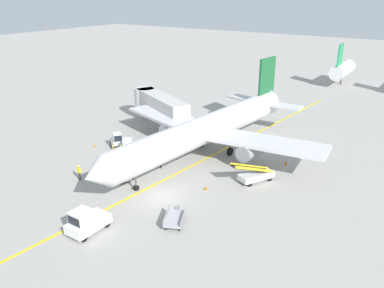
{
  "coord_description": "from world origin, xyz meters",
  "views": [
    {
      "loc": [
        21.63,
        -26.78,
        18.91
      ],
      "look_at": [
        -1.67,
        8.08,
        2.5
      ],
      "focal_mm": 37.08,
      "sensor_mm": 36.0,
      "label": 1
    }
  ],
  "objects_px": {
    "safety_cone_wingtip_left": "(206,188)",
    "baggage_cart_loaded": "(175,218)",
    "jet_bridge": "(157,103)",
    "pushback_tug": "(86,222)",
    "belt_loader_aft_hold": "(255,175)",
    "airliner": "(209,128)",
    "baggage_tug_near_wing": "(117,141)",
    "baggage_tug_by_cargo_door": "(128,149)",
    "ground_crew_wing_walker": "(79,172)",
    "belt_loader_forward_hold": "(121,170)",
    "ground_crew_marshaller": "(160,161)",
    "safety_cone_nose_left": "(95,145)",
    "safety_cone_nose_right": "(286,162)"
  },
  "relations": [
    {
      "from": "pushback_tug",
      "to": "belt_loader_aft_hold",
      "type": "distance_m",
      "value": 18.06
    },
    {
      "from": "baggage_tug_near_wing",
      "to": "baggage_cart_loaded",
      "type": "xyz_separation_m",
      "value": [
        16.38,
        -10.04,
        -0.46
      ]
    },
    {
      "from": "airliner",
      "to": "belt_loader_forward_hold",
      "type": "xyz_separation_m",
      "value": [
        -4.57,
        -10.49,
        -2.64
      ]
    },
    {
      "from": "jet_bridge",
      "to": "pushback_tug",
      "type": "relative_size",
      "value": 3.51
    },
    {
      "from": "baggage_tug_by_cargo_door",
      "to": "ground_crew_wing_walker",
      "type": "relative_size",
      "value": 1.6
    },
    {
      "from": "airliner",
      "to": "ground_crew_wing_walker",
      "type": "height_order",
      "value": "airliner"
    },
    {
      "from": "baggage_tug_near_wing",
      "to": "ground_crew_marshaller",
      "type": "bearing_deg",
      "value": -11.93
    },
    {
      "from": "airliner",
      "to": "belt_loader_forward_hold",
      "type": "relative_size",
      "value": 7.52
    },
    {
      "from": "pushback_tug",
      "to": "safety_cone_wingtip_left",
      "type": "distance_m",
      "value": 12.67
    },
    {
      "from": "airliner",
      "to": "belt_loader_aft_hold",
      "type": "xyz_separation_m",
      "value": [
        7.93,
        -3.49,
        -2.64
      ]
    },
    {
      "from": "airliner",
      "to": "pushback_tug",
      "type": "bearing_deg",
      "value": -89.04
    },
    {
      "from": "pushback_tug",
      "to": "ground_crew_marshaller",
      "type": "bearing_deg",
      "value": 101.55
    },
    {
      "from": "safety_cone_nose_right",
      "to": "pushback_tug",
      "type": "bearing_deg",
      "value": -111.2
    },
    {
      "from": "belt_loader_aft_hold",
      "to": "safety_cone_nose_left",
      "type": "distance_m",
      "value": 21.49
    },
    {
      "from": "jet_bridge",
      "to": "baggage_cart_loaded",
      "type": "height_order",
      "value": "jet_bridge"
    },
    {
      "from": "belt_loader_forward_hold",
      "to": "baggage_cart_loaded",
      "type": "bearing_deg",
      "value": -22.5
    },
    {
      "from": "jet_bridge",
      "to": "baggage_cart_loaded",
      "type": "bearing_deg",
      "value": -48.49
    },
    {
      "from": "baggage_tug_near_wing",
      "to": "safety_cone_wingtip_left",
      "type": "relative_size",
      "value": 6.16
    },
    {
      "from": "belt_loader_aft_hold",
      "to": "baggage_cart_loaded",
      "type": "bearing_deg",
      "value": -101.64
    },
    {
      "from": "safety_cone_wingtip_left",
      "to": "baggage_cart_loaded",
      "type": "bearing_deg",
      "value": -81.98
    },
    {
      "from": "jet_bridge",
      "to": "ground_crew_marshaller",
      "type": "height_order",
      "value": "jet_bridge"
    },
    {
      "from": "airliner",
      "to": "ground_crew_wing_walker",
      "type": "bearing_deg",
      "value": -119.76
    },
    {
      "from": "pushback_tug",
      "to": "baggage_tug_by_cargo_door",
      "type": "relative_size",
      "value": 1.33
    },
    {
      "from": "baggage_tug_near_wing",
      "to": "safety_cone_nose_left",
      "type": "relative_size",
      "value": 6.16
    },
    {
      "from": "baggage_tug_by_cargo_door",
      "to": "pushback_tug",
      "type": "bearing_deg",
      "value": -59.67
    },
    {
      "from": "pushback_tug",
      "to": "baggage_cart_loaded",
      "type": "bearing_deg",
      "value": 44.34
    },
    {
      "from": "belt_loader_aft_hold",
      "to": "ground_crew_wing_walker",
      "type": "relative_size",
      "value": 2.95
    },
    {
      "from": "baggage_tug_near_wing",
      "to": "jet_bridge",
      "type": "bearing_deg",
      "value": 96.8
    },
    {
      "from": "baggage_tug_near_wing",
      "to": "ground_crew_wing_walker",
      "type": "bearing_deg",
      "value": -71.19
    },
    {
      "from": "baggage_tug_near_wing",
      "to": "airliner",
      "type": "bearing_deg",
      "value": 23.45
    },
    {
      "from": "baggage_cart_loaded",
      "to": "ground_crew_marshaller",
      "type": "height_order",
      "value": "ground_crew_marshaller"
    },
    {
      "from": "jet_bridge",
      "to": "belt_loader_forward_hold",
      "type": "bearing_deg",
      "value": -64.76
    },
    {
      "from": "belt_loader_forward_hold",
      "to": "ground_crew_marshaller",
      "type": "xyz_separation_m",
      "value": [
        2.16,
        4.05,
        0.13
      ]
    },
    {
      "from": "belt_loader_aft_hold",
      "to": "jet_bridge",
      "type": "bearing_deg",
      "value": 156.55
    },
    {
      "from": "airliner",
      "to": "baggage_cart_loaded",
      "type": "height_order",
      "value": "airliner"
    },
    {
      "from": "ground_crew_wing_walker",
      "to": "safety_cone_nose_right",
      "type": "bearing_deg",
      "value": 43.71
    },
    {
      "from": "jet_bridge",
      "to": "baggage_tug_near_wing",
      "type": "bearing_deg",
      "value": -83.2
    },
    {
      "from": "pushback_tug",
      "to": "baggage_tug_by_cargo_door",
      "type": "distance_m",
      "value": 16.29
    },
    {
      "from": "pushback_tug",
      "to": "belt_loader_aft_hold",
      "type": "relative_size",
      "value": 0.72
    },
    {
      "from": "pushback_tug",
      "to": "baggage_cart_loaded",
      "type": "xyz_separation_m",
      "value": [
        5.29,
        5.17,
        -0.53
      ]
    },
    {
      "from": "ground_crew_marshaller",
      "to": "safety_cone_wingtip_left",
      "type": "relative_size",
      "value": 3.86
    },
    {
      "from": "belt_loader_aft_hold",
      "to": "baggage_cart_loaded",
      "type": "distance_m",
      "value": 11.45
    },
    {
      "from": "pushback_tug",
      "to": "belt_loader_forward_hold",
      "type": "distance_m",
      "value": 10.6
    },
    {
      "from": "baggage_cart_loaded",
      "to": "ground_crew_marshaller",
      "type": "bearing_deg",
      "value": 134.16
    },
    {
      "from": "airliner",
      "to": "jet_bridge",
      "type": "relative_size",
      "value": 2.78
    },
    {
      "from": "airliner",
      "to": "safety_cone_wingtip_left",
      "type": "xyz_separation_m",
      "value": [
        4.68,
        -8.0,
        -3.2
      ]
    },
    {
      "from": "pushback_tug",
      "to": "belt_loader_forward_hold",
      "type": "bearing_deg",
      "value": 117.59
    },
    {
      "from": "baggage_tug_by_cargo_door",
      "to": "airliner",
      "type": "bearing_deg",
      "value": 36.39
    },
    {
      "from": "belt_loader_aft_hold",
      "to": "ground_crew_marshaller",
      "type": "distance_m",
      "value": 10.76
    },
    {
      "from": "safety_cone_nose_left",
      "to": "baggage_tug_by_cargo_door",
      "type": "bearing_deg",
      "value": 2.09
    }
  ]
}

